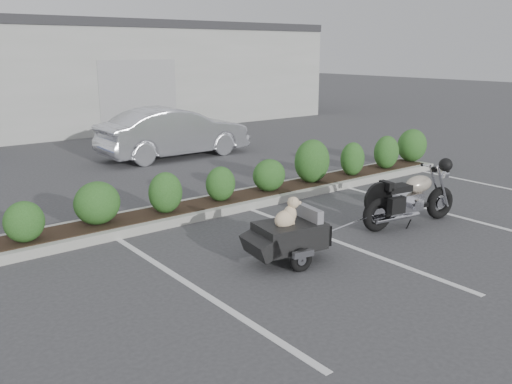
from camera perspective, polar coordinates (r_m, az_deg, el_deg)
ground at (r=8.32m, az=0.19°, el=-6.04°), size 90.00×90.00×0.00m
planter_kerb at (r=10.54m, az=-2.93°, el=-1.10°), size 12.00×1.00×0.15m
motorcycle at (r=9.68m, az=16.01°, el=-0.68°), size 2.05×0.80×1.18m
pet_trailer at (r=7.72m, az=3.47°, el=-4.50°), size 1.66×0.94×0.98m
sedan at (r=15.44m, az=-8.59°, el=6.23°), size 4.24×1.50×1.40m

